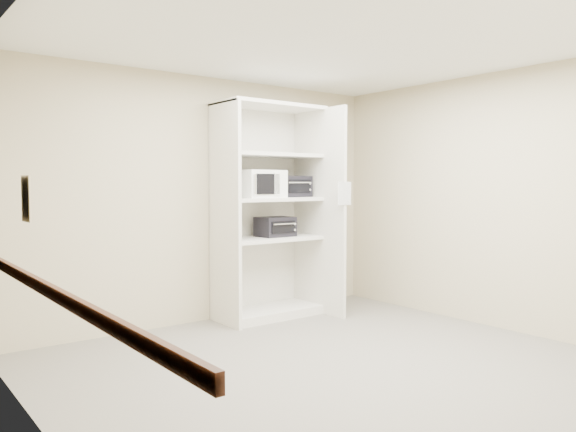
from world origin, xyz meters
TOP-DOWN VIEW (x-y plane):
  - floor at (0.00, 0.00)m, footprint 4.50×4.00m
  - ceiling at (0.00, 0.00)m, footprint 4.50×4.00m
  - wall_back at (0.00, 2.00)m, footprint 4.50×0.02m
  - wall_front at (0.00, -2.00)m, footprint 4.50×0.02m
  - wall_left at (-2.25, 0.00)m, footprint 0.02×4.00m
  - wall_right at (2.25, 0.00)m, footprint 0.02×4.00m
  - shelving_unit at (0.67, 1.70)m, footprint 1.24×0.92m
  - microwave at (0.45, 1.66)m, footprint 0.54×0.43m
  - toaster_oven_upper at (0.95, 1.74)m, footprint 0.43×0.32m
  - toaster_oven_lower at (0.70, 1.70)m, footprint 0.41×0.31m
  - paper_sign at (1.20, 1.07)m, footprint 0.20×0.01m
  - chair_rail at (-2.23, 0.00)m, footprint 0.04×3.98m
  - wall_poster at (-2.24, 0.41)m, footprint 0.01×0.22m

SIDE VIEW (x-z plane):
  - floor at x=0.00m, z-range -0.01..0.01m
  - chair_rail at x=-2.23m, z-range 0.86..0.94m
  - toaster_oven_lower at x=0.70m, z-range 0.92..1.15m
  - shelving_unit at x=0.67m, z-range -0.08..2.34m
  - wall_back at x=0.00m, z-range 0.00..2.70m
  - wall_front at x=0.00m, z-range 0.00..2.70m
  - wall_left at x=-2.25m, z-range 0.00..2.70m
  - wall_right at x=2.25m, z-range 0.00..2.70m
  - paper_sign at x=1.20m, z-range 1.29..1.54m
  - wall_poster at x=-2.24m, z-range 1.28..1.58m
  - toaster_oven_upper at x=0.95m, z-range 1.37..1.62m
  - microwave at x=0.45m, z-range 1.37..1.68m
  - ceiling at x=0.00m, z-range 2.70..2.71m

